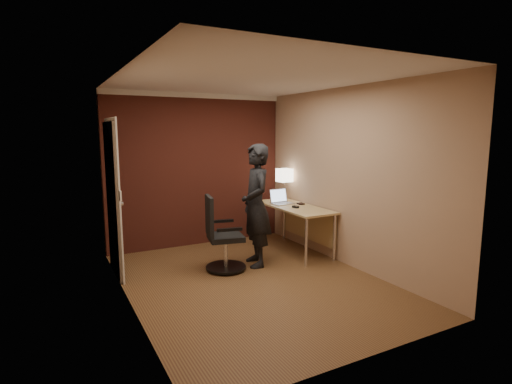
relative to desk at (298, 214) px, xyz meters
The scene contains 8 objects.
room 1.85m from the desk, 155.08° to the left, with size 4.00×4.00×4.00m.
desk is the anchor object (origin of this frame).
desk_lamp 0.78m from the desk, 81.32° to the left, with size 0.22×0.22×0.54m.
laptop 0.38m from the desk, 116.10° to the left, with size 0.36×0.29×0.23m.
mouse 0.24m from the desk, 135.90° to the right, with size 0.06×0.10×0.03m, color black.
wallet 0.19m from the desk, 36.94° to the left, with size 0.09×0.11×0.02m, color black.
office_chair 1.48m from the desk, 169.10° to the right, with size 0.56×0.62×1.02m.
person 0.99m from the desk, 162.22° to the right, with size 0.63×0.41×1.72m, color black.
Camera 1 is at (-2.24, -4.31, 1.89)m, focal length 28.00 mm.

